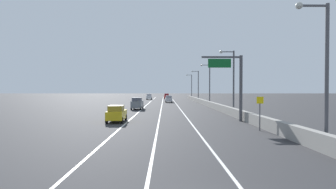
{
  "coord_description": "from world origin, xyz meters",
  "views": [
    {
      "loc": [
        -1.32,
        -7.73,
        3.68
      ],
      "look_at": [
        -0.69,
        47.42,
        2.59
      ],
      "focal_mm": 29.72,
      "sensor_mm": 36.0,
      "label": 1
    }
  ],
  "objects": [
    {
      "name": "lamp_post_right_second",
      "position": [
        8.11,
        31.33,
        5.3
      ],
      "size": [
        2.14,
        0.44,
        9.13
      ],
      "color": "#4C4C51",
      "rests_on": "ground_plane"
    },
    {
      "name": "car_silver_2",
      "position": [
        -0.26,
        68.28,
        0.94
      ],
      "size": [
        1.94,
        4.57,
        1.89
      ],
      "color": "#B7B7BC",
      "rests_on": "ground_plane"
    },
    {
      "name": "car_gray_0",
      "position": [
        -6.29,
        42.2,
        1.07
      ],
      "size": [
        1.98,
        4.3,
        2.15
      ],
      "color": "slate",
      "rests_on": "ground_plane"
    },
    {
      "name": "car_yellow_3",
      "position": [
        -6.69,
        23.18,
        0.93
      ],
      "size": [
        1.87,
        4.09,
        1.86
      ],
      "color": "gold",
      "rests_on": "ground_plane"
    },
    {
      "name": "overhead_sign_gantry",
      "position": [
        6.6,
        23.77,
        4.73
      ],
      "size": [
        4.68,
        0.36,
        7.5
      ],
      "color": "#47474C",
      "rests_on": "ground_plane"
    },
    {
      "name": "lane_stripe_left",
      "position": [
        -5.5,
        55.0,
        0.0
      ],
      "size": [
        0.16,
        130.0,
        0.0
      ],
      "primitive_type": "cube",
      "color": "silver",
      "rests_on": "ground_plane"
    },
    {
      "name": "jersey_barrier_right",
      "position": [
        7.94,
        40.0,
        0.55
      ],
      "size": [
        0.6,
        120.0,
        1.1
      ],
      "primitive_type": "cube",
      "color": "gray",
      "rests_on": "ground_plane"
    },
    {
      "name": "ground_plane",
      "position": [
        0.0,
        64.0,
        0.0
      ],
      "size": [
        320.0,
        320.0,
        0.0
      ],
      "primitive_type": "plane",
      "color": "#2D2D30"
    },
    {
      "name": "speed_advisory_sign",
      "position": [
        7.04,
        16.55,
        1.76
      ],
      "size": [
        0.6,
        0.11,
        3.0
      ],
      "color": "#4C4C51",
      "rests_on": "ground_plane"
    },
    {
      "name": "car_red_1",
      "position": [
        -0.7,
        93.44,
        1.01
      ],
      "size": [
        1.86,
        4.27,
        2.04
      ],
      "color": "red",
      "rests_on": "ground_plane"
    },
    {
      "name": "lamp_post_right_fourth",
      "position": [
        8.34,
        74.59,
        5.3
      ],
      "size": [
        2.14,
        0.44,
        9.13
      ],
      "color": "#4C4C51",
      "rests_on": "ground_plane"
    },
    {
      "name": "lamp_post_right_third",
      "position": [
        8.22,
        52.96,
        5.3
      ],
      "size": [
        2.14,
        0.44,
        9.13
      ],
      "color": "#4C4C51",
      "rests_on": "ground_plane"
    },
    {
      "name": "lane_stripe_center",
      "position": [
        -2.0,
        55.0,
        0.0
      ],
      "size": [
        0.16,
        130.0,
        0.0
      ],
      "primitive_type": "cube",
      "color": "silver",
      "rests_on": "ground_plane"
    },
    {
      "name": "lane_stripe_right",
      "position": [
        1.5,
        55.0,
        0.0
      ],
      "size": [
        0.16,
        130.0,
        0.0
      ],
      "primitive_type": "cube",
      "color": "silver",
      "rests_on": "ground_plane"
    },
    {
      "name": "car_white_4",
      "position": [
        -6.78,
        88.73,
        0.99
      ],
      "size": [
        1.83,
        4.4,
        1.99
      ],
      "color": "white",
      "rests_on": "ground_plane"
    },
    {
      "name": "lamp_post_right_fifth",
      "position": [
        8.44,
        96.22,
        5.3
      ],
      "size": [
        2.14,
        0.44,
        9.13
      ],
      "color": "#4C4C51",
      "rests_on": "ground_plane"
    },
    {
      "name": "lamp_post_right_near",
      "position": [
        8.63,
        9.7,
        5.3
      ],
      "size": [
        2.14,
        0.44,
        9.13
      ],
      "color": "#4C4C51",
      "rests_on": "ground_plane"
    }
  ]
}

